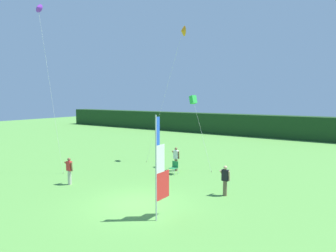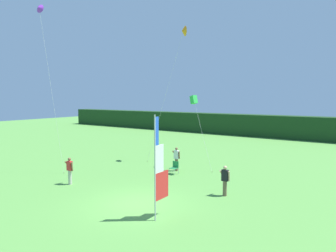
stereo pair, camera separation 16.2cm
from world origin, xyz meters
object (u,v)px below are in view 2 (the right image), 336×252
at_px(person_near_banner, 176,158).
at_px(person_far_left, 225,180).
at_px(kite_orange_delta_1, 183,31).
at_px(banner_flag, 159,169).
at_px(folding_chair, 175,167).
at_px(person_mid_field, 70,170).
at_px(kite_green_box_0, 194,100).
at_px(kite_purple_delta_2, 39,10).

distance_m(person_near_banner, person_far_left, 6.15).
height_order(person_near_banner, kite_orange_delta_1, kite_orange_delta_1).
xyz_separation_m(banner_flag, folding_chair, (-3.70, 6.91, -1.71)).
bearing_deg(folding_chair, banner_flag, -61.82).
height_order(person_mid_field, folding_chair, person_mid_field).
bearing_deg(folding_chair, kite_green_box_0, 89.21).
relative_size(person_mid_field, folding_chair, 1.89).
height_order(banner_flag, kite_purple_delta_2, kite_purple_delta_2).
distance_m(banner_flag, person_far_left, 4.85).
relative_size(person_near_banner, person_far_left, 1.04).
distance_m(person_far_left, kite_purple_delta_2, 16.89).
height_order(person_far_left, kite_orange_delta_1, kite_orange_delta_1).
xyz_separation_m(person_far_left, folding_chair, (-4.86, 2.40, -0.38)).
distance_m(banner_flag, kite_purple_delta_2, 15.15).
xyz_separation_m(person_mid_field, folding_chair, (3.96, 5.81, -0.39)).
height_order(person_near_banner, kite_purple_delta_2, kite_purple_delta_2).
bearing_deg(kite_orange_delta_1, kite_purple_delta_2, -124.96).
relative_size(person_near_banner, folding_chair, 1.95).
distance_m(person_far_left, folding_chair, 5.43).
relative_size(person_mid_field, person_far_left, 1.01).
distance_m(folding_chair, kite_purple_delta_2, 14.41).
relative_size(kite_orange_delta_1, kite_purple_delta_2, 0.95).
bearing_deg(person_mid_field, folding_chair, 55.72).
bearing_deg(kite_purple_delta_2, person_far_left, 10.21).
bearing_deg(kite_purple_delta_2, banner_flag, -10.43).
xyz_separation_m(kite_green_box_0, kite_orange_delta_1, (-1.94, 1.58, 5.60)).
distance_m(person_far_left, kite_green_box_0, 8.16).
bearing_deg(person_far_left, kite_orange_delta_1, 135.80).
bearing_deg(person_mid_field, kite_purple_delta_2, 165.63).
bearing_deg(kite_purple_delta_2, kite_orange_delta_1, 55.04).
xyz_separation_m(banner_flag, kite_green_box_0, (-3.67, 9.51, 2.96)).
relative_size(banner_flag, person_mid_field, 2.76).
height_order(banner_flag, kite_green_box_0, kite_green_box_0).
relative_size(person_mid_field, kite_green_box_0, 0.30).
xyz_separation_m(banner_flag, kite_orange_delta_1, (-5.61, 11.09, 8.56)).
bearing_deg(kite_green_box_0, kite_purple_delta_2, -138.10).
xyz_separation_m(person_far_left, kite_orange_delta_1, (-6.76, 6.57, 9.90)).
height_order(kite_green_box_0, kite_orange_delta_1, kite_orange_delta_1).
bearing_deg(person_far_left, banner_flag, -104.31).
distance_m(person_near_banner, person_mid_field, 7.54).
bearing_deg(kite_purple_delta_2, kite_green_box_0, 41.90).
distance_m(banner_flag, kite_green_box_0, 10.62).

